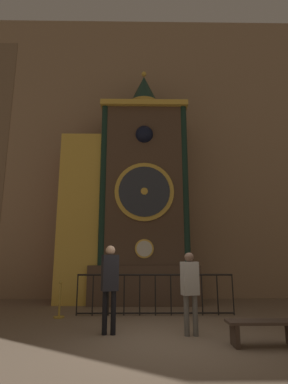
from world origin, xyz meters
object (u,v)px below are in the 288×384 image
(visitor_far, at_px, (190,285))
(stanchion_post, at_px, (59,306))
(visitor_bench, at_px, (263,328))
(visitor_near, at_px, (110,280))
(clock_tower, at_px, (130,200))

(visitor_far, height_order, stanchion_post, visitor_far)
(stanchion_post, relative_size, visitor_bench, 0.72)
(visitor_near, distance_m, stanchion_post, 2.45)
(visitor_bench, bearing_deg, visitor_near, 163.39)
(stanchion_post, bearing_deg, visitor_near, -49.92)
(clock_tower, distance_m, visitor_near, 4.95)
(stanchion_post, bearing_deg, visitor_far, -30.63)
(visitor_far, height_order, visitor_bench, visitor_far)
(visitor_near, bearing_deg, clock_tower, 67.14)
(visitor_near, relative_size, visitor_far, 1.09)
(stanchion_post, bearing_deg, visitor_bench, -31.02)
(clock_tower, bearing_deg, visitor_far, -71.97)
(visitor_far, distance_m, stanchion_post, 3.78)
(visitor_far, bearing_deg, visitor_bench, -47.57)
(visitor_near, xyz_separation_m, stanchion_post, (-1.49, 1.77, -0.80))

